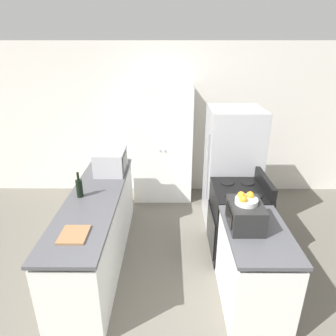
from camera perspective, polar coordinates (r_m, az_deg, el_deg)
The scene contains 11 objects.
wall_back at distance 5.28m, azimuth 0.09°, elevation 8.91°, with size 7.00×0.06×2.60m.
counter_left at distance 3.86m, azimuth -13.25°, elevation -11.31°, with size 0.60×2.43×0.91m.
counter_right at distance 3.30m, azimuth 15.90°, elevation -18.32°, with size 0.60×0.99×0.91m.
pantry_cabinet at distance 5.07m, azimuth -1.04°, elevation 4.41°, with size 0.98×0.55×1.93m.
stove at distance 3.98m, azimuth 13.02°, elevation -9.75°, with size 0.66×0.73×1.07m.
refrigerator at distance 4.48m, azimuth 12.02°, elevation 0.06°, with size 0.76×0.76×1.74m.
microwave at distance 4.18m, azimuth -10.82°, elevation 1.36°, with size 0.39×0.54×0.31m.
wine_bottle at distance 3.59m, azimuth -16.53°, elevation -3.62°, with size 0.07×0.07×0.31m.
toaster_oven at distance 2.99m, azimuth 14.51°, elevation -8.69°, with size 0.32×0.41×0.25m.
fruit_bowl at distance 2.92m, azimuth 14.61°, elevation -5.85°, with size 0.21×0.21×0.10m.
cutting_board at distance 2.97m, azimuth -17.48°, elevation -12.01°, with size 0.25×0.29×0.02m.
Camera 1 is at (0.02, -1.78, 2.56)m, focal length 32.00 mm.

